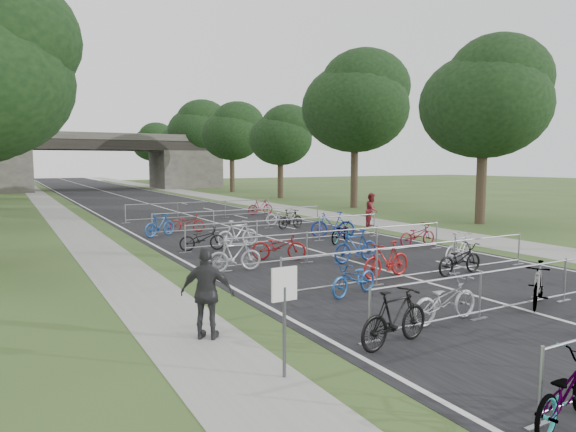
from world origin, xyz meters
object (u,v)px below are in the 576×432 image
(park_sign, at_px, (284,301))
(bike_0, at_px, (565,392))
(pedestrian_b, at_px, (372,210))
(pedestrian_c, at_px, (207,294))
(overpass_bridge, at_px, (97,162))

(park_sign, bearing_deg, bike_0, -51.52)
(park_sign, distance_m, pedestrian_b, 20.23)
(park_sign, distance_m, pedestrian_c, 2.41)
(overpass_bridge, bearing_deg, bike_0, -93.78)
(park_sign, relative_size, bike_0, 1.02)
(park_sign, bearing_deg, pedestrian_c, 100.73)
(park_sign, xyz_separation_m, pedestrian_c, (-0.44, 2.34, -0.35))
(park_sign, distance_m, bike_0, 4.10)
(pedestrian_b, bearing_deg, overpass_bridge, 62.69)
(pedestrian_b, bearing_deg, pedestrian_c, -173.55)
(overpass_bridge, bearing_deg, pedestrian_b, -81.77)
(park_sign, bearing_deg, overpass_bridge, 83.74)
(park_sign, height_order, pedestrian_c, pedestrian_c)
(overpass_bridge, distance_m, pedestrian_b, 47.59)
(bike_0, bearing_deg, pedestrian_b, -43.77)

